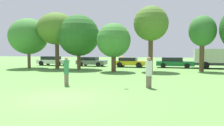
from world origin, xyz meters
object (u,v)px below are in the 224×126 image
object	(u,v)px
tree_4	(151,24)
parked_car_yellow	(130,62)
frisbee	(122,57)
parked_car_green	(174,62)
tree_1	(57,29)
bystander_sitting	(149,72)
parked_car_grey	(91,61)
person_thrower	(66,71)
tree_5	(202,32)
tree_0	(29,36)
person_catcher	(149,72)
tree_2	(79,36)
delivery_truck_black	(220,58)
tree_3	(114,41)
parked_car_white	(52,61)

from	to	relation	value
tree_4	parked_car_yellow	distance (m)	7.19
frisbee	parked_car_yellow	distance (m)	15.40
parked_car_green	tree_1	bearing A→B (deg)	-157.93
bystander_sitting	parked_car_grey	xyz separation A→B (m)	(-8.72, 11.03, 0.22)
person_thrower	tree_5	size ratio (longest dim) A/B	0.31
tree_0	parked_car_grey	xyz separation A→B (m)	(6.33, 5.06, -3.25)
person_catcher	parked_car_yellow	xyz separation A→B (m)	(-3.47, 15.16, -0.23)
tree_4	parked_car_green	bearing A→B (deg)	63.44
tree_2	parked_car_yellow	distance (m)	7.68
parked_car_green	delivery_truck_black	world-z (taller)	delivery_truck_black
person_thrower	tree_3	distance (m)	9.51
frisbee	tree_0	size ratio (longest dim) A/B	0.04
frisbee	tree_5	xyz separation A→B (m)	(6.27, 11.31, 2.32)
parked_car_grey	parked_car_yellow	xyz separation A→B (m)	(5.55, -0.51, 0.01)
tree_1	tree_2	distance (m)	2.95
parked_car_grey	parked_car_green	world-z (taller)	parked_car_green
tree_0	tree_5	size ratio (longest dim) A/B	1.05
parked_car_grey	parked_car_yellow	size ratio (longest dim) A/B	1.02
bystander_sitting	tree_2	bearing A→B (deg)	144.73
tree_0	tree_5	distance (m)	20.05
person_thrower	parked_car_yellow	world-z (taller)	person_thrower
person_thrower	parked_car_white	bearing A→B (deg)	118.04
delivery_truck_black	person_catcher	bearing A→B (deg)	-112.61
tree_5	parked_car_grey	bearing A→B (deg)	162.05
bystander_sitting	tree_2	xyz separation A→B (m)	(-8.45, 5.98, 3.47)
parked_car_grey	tree_5	bearing A→B (deg)	-15.05
tree_0	parked_car_yellow	xyz separation A→B (m)	(11.87, 4.55, -3.24)
person_thrower	tree_3	size ratio (longest dim) A/B	0.36
person_thrower	delivery_truck_black	world-z (taller)	delivery_truck_black
tree_2	tree_5	bearing A→B (deg)	2.61
frisbee	bystander_sitting	size ratio (longest dim) A/B	0.25
person_catcher	tree_2	size ratio (longest dim) A/B	0.29
tree_1	parked_car_white	size ratio (longest dim) A/B	1.45
tree_5	parked_car_white	world-z (taller)	tree_5
tree_0	tree_2	distance (m)	6.59
person_catcher	tree_1	size ratio (longest dim) A/B	0.27
tree_4	parked_car_green	size ratio (longest dim) A/B	1.47
frisbee	delivery_truck_black	distance (m)	18.02
delivery_truck_black	person_thrower	bearing A→B (deg)	-125.21
tree_0	parked_car_white	size ratio (longest dim) A/B	1.33
bystander_sitting	tree_0	xyz separation A→B (m)	(-15.04, 5.97, 3.47)
person_catcher	parked_car_green	bearing A→B (deg)	-101.75
tree_5	tree_0	bearing A→B (deg)	-178.23
parked_car_green	tree_5	bearing A→B (deg)	-56.47
parked_car_white	delivery_truck_black	xyz separation A→B (m)	(22.43, -0.18, 0.58)
tree_3	parked_car_grey	bearing A→B (deg)	125.36
tree_2	delivery_truck_black	xyz separation A→B (m)	(16.16, 4.91, -2.63)
tree_4	parked_car_white	bearing A→B (deg)	159.21
tree_4	bystander_sitting	bearing A→B (deg)	-87.88
person_catcher	tree_2	xyz separation A→B (m)	(-8.75, 10.62, 3.00)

